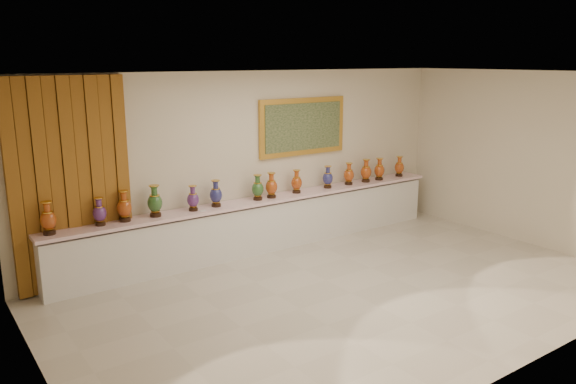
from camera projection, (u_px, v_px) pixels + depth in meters
name	position (u px, v px, depth m)	size (l,w,h in m)	color
ground	(351.00, 293.00, 7.83)	(8.00, 8.00, 0.00)	beige
room	(116.00, 173.00, 8.06)	(8.00, 8.00, 8.00)	beige
counter	(263.00, 225.00, 9.53)	(7.28, 0.48, 0.90)	white
vase_0	(48.00, 220.00, 7.45)	(0.28, 0.28, 0.45)	black
vase_1	(100.00, 213.00, 7.86)	(0.23, 0.23, 0.40)	black
vase_2	(124.00, 208.00, 8.05)	(0.23, 0.23, 0.46)	black
vase_3	(155.00, 203.00, 8.30)	(0.24, 0.24, 0.48)	black
vase_4	(193.00, 199.00, 8.63)	(0.24, 0.24, 0.40)	black
vase_5	(216.00, 195.00, 8.87)	(0.25, 0.25, 0.43)	black
vase_6	(258.00, 189.00, 9.28)	(0.23, 0.23, 0.43)	black
vase_7	(271.00, 187.00, 9.42)	(0.26, 0.26, 0.43)	black
vase_8	(297.00, 183.00, 9.77)	(0.21, 0.21, 0.41)	black
vase_9	(328.00, 178.00, 10.15)	(0.23, 0.23, 0.40)	black
vase_10	(349.00, 175.00, 10.42)	(0.21, 0.21, 0.41)	black
vase_11	(366.00, 172.00, 10.64)	(0.22, 0.22, 0.44)	black
vase_12	(379.00, 170.00, 10.82)	(0.23, 0.23, 0.43)	black
vase_13	(399.00, 167.00, 11.16)	(0.23, 0.23, 0.40)	black
label_card	(203.00, 211.00, 8.65)	(0.10, 0.06, 0.00)	white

